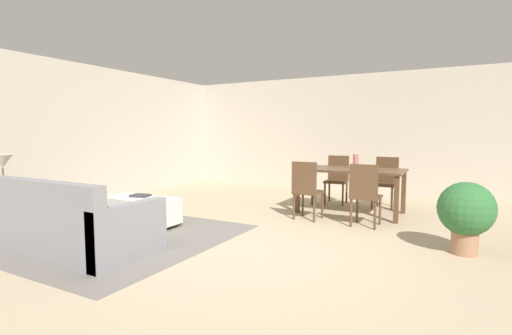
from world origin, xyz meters
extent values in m
plane|color=tan|center=(0.00, 0.00, 0.00)|extent=(10.80, 10.80, 0.00)
cube|color=#BCB2A0|center=(0.00, 5.00, 1.35)|extent=(9.00, 0.12, 2.70)
cube|color=#BCB2A0|center=(-4.50, 0.50, 1.35)|extent=(0.12, 11.00, 2.70)
cube|color=slate|center=(-2.00, -0.45, 0.00)|extent=(3.00, 2.80, 0.01)
cube|color=gray|center=(-1.99, -1.03, 0.21)|extent=(2.13, 0.98, 0.42)
cube|color=gray|center=(-1.99, -1.44, 0.64)|extent=(2.13, 0.16, 0.44)
cube|color=gray|center=(-2.98, -1.03, 0.31)|extent=(0.14, 0.98, 0.62)
cube|color=gray|center=(-1.00, -1.03, 0.31)|extent=(0.14, 0.98, 0.62)
cube|color=beige|center=(-2.54, -1.19, 0.59)|extent=(0.34, 0.11, 0.34)
cube|color=gray|center=(-1.99, -1.17, 0.61)|extent=(0.39, 0.14, 0.39)
cube|color=gray|center=(-1.43, -1.19, 0.59)|extent=(0.35, 0.10, 0.35)
cube|color=silver|center=(-2.00, 0.12, 0.24)|extent=(1.09, 0.53, 0.36)
cylinder|color=#513823|center=(-2.50, 0.34, 0.03)|extent=(0.05, 0.05, 0.06)
cylinder|color=#513823|center=(-1.51, 0.34, 0.03)|extent=(0.05, 0.05, 0.06)
cylinder|color=#513823|center=(-2.50, -0.09, 0.03)|extent=(0.05, 0.05, 0.06)
cylinder|color=#513823|center=(-1.51, -0.09, 0.03)|extent=(0.05, 0.05, 0.06)
cube|color=brown|center=(-3.35, -1.04, 0.53)|extent=(0.40, 0.40, 0.03)
cylinder|color=brown|center=(-3.52, -0.87, 0.26)|extent=(0.04, 0.04, 0.52)
cylinder|color=brown|center=(-3.18, -0.87, 0.26)|extent=(0.04, 0.04, 0.52)
cylinder|color=brown|center=(-3.35, -1.04, 0.56)|extent=(0.16, 0.16, 0.02)
cylinder|color=brown|center=(-3.35, -1.04, 0.73)|extent=(0.02, 0.02, 0.32)
cone|color=beige|center=(-3.35, -1.04, 0.98)|extent=(0.26, 0.26, 0.18)
cube|color=#513823|center=(0.43, 2.49, 0.74)|extent=(1.72, 0.92, 0.04)
cube|color=#513823|center=(-0.37, 2.89, 0.36)|extent=(0.07, 0.07, 0.72)
cube|color=#513823|center=(1.23, 2.89, 0.36)|extent=(0.07, 0.07, 0.72)
cube|color=#513823|center=(-0.37, 2.09, 0.36)|extent=(0.07, 0.07, 0.72)
cube|color=#513823|center=(1.23, 2.09, 0.36)|extent=(0.07, 0.07, 0.72)
cube|color=#513823|center=(-0.04, 1.74, 0.43)|extent=(0.42, 0.42, 0.04)
cube|color=#513823|center=(-0.04, 1.56, 0.69)|extent=(0.40, 0.06, 0.47)
cylinder|color=#513823|center=(-0.20, 1.92, 0.21)|extent=(0.04, 0.04, 0.41)
cylinder|color=#513823|center=(0.14, 1.90, 0.21)|extent=(0.04, 0.04, 0.41)
cylinder|color=#513823|center=(-0.21, 1.58, 0.21)|extent=(0.04, 0.04, 0.41)
cylinder|color=#513823|center=(0.13, 1.56, 0.21)|extent=(0.04, 0.04, 0.41)
cube|color=#513823|center=(0.87, 1.72, 0.43)|extent=(0.41, 0.41, 0.04)
cube|color=#513823|center=(0.86, 1.54, 0.69)|extent=(0.40, 0.05, 0.47)
cylinder|color=#513823|center=(0.70, 1.89, 0.21)|extent=(0.04, 0.04, 0.41)
cylinder|color=#513823|center=(1.04, 1.89, 0.21)|extent=(0.04, 0.04, 0.41)
cylinder|color=#513823|center=(0.69, 1.55, 0.21)|extent=(0.04, 0.04, 0.41)
cylinder|color=#513823|center=(1.03, 1.55, 0.21)|extent=(0.04, 0.04, 0.41)
cube|color=#513823|center=(-0.02, 3.19, 0.43)|extent=(0.42, 0.42, 0.04)
cube|color=#513823|center=(-0.03, 3.37, 0.69)|extent=(0.40, 0.06, 0.47)
cylinder|color=#513823|center=(0.16, 3.03, 0.21)|extent=(0.04, 0.04, 0.41)
cylinder|color=#513823|center=(-0.18, 3.01, 0.21)|extent=(0.04, 0.04, 0.41)
cylinder|color=#513823|center=(0.14, 3.37, 0.21)|extent=(0.04, 0.04, 0.41)
cylinder|color=#513823|center=(-0.20, 3.35, 0.21)|extent=(0.04, 0.04, 0.41)
cube|color=#513823|center=(0.87, 3.21, 0.43)|extent=(0.42, 0.42, 0.04)
cube|color=#513823|center=(0.88, 3.39, 0.69)|extent=(0.40, 0.06, 0.47)
cylinder|color=#513823|center=(1.03, 3.03, 0.21)|extent=(0.04, 0.04, 0.41)
cylinder|color=#513823|center=(0.69, 3.05, 0.21)|extent=(0.04, 0.04, 0.41)
cylinder|color=#513823|center=(1.05, 3.37, 0.21)|extent=(0.04, 0.04, 0.41)
cylinder|color=#513823|center=(0.71, 3.39, 0.21)|extent=(0.04, 0.04, 0.41)
cylinder|color=#B26659|center=(0.50, 2.53, 0.88)|extent=(0.09, 0.09, 0.24)
cube|color=#333338|center=(-2.08, 0.19, 0.44)|extent=(0.30, 0.25, 0.03)
cylinder|color=#996B4C|center=(2.13, 0.95, 0.13)|extent=(0.28, 0.28, 0.26)
sphere|color=#2D6633|center=(2.13, 0.95, 0.52)|extent=(0.60, 0.60, 0.60)
camera|label=1|loc=(2.05, -3.81, 1.36)|focal=26.33mm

